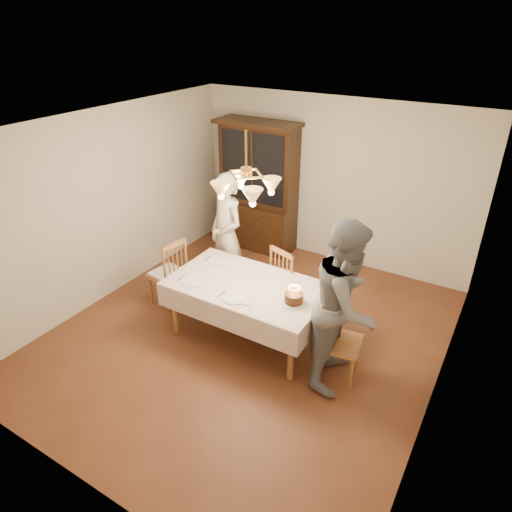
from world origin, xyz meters
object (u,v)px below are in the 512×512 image
Objects in this scene: elderly_woman at (227,235)px; birthday_cake at (294,299)px; dining_table at (247,289)px; china_hutch at (258,189)px; chair_far_side at (290,283)px.

elderly_woman is 1.70m from birthday_cake.
china_hutch is (-1.20, 2.25, 0.36)m from dining_table.
china_hutch is at bearing 129.93° from elderly_woman.
chair_far_side is 1.12m from elderly_woman.
elderly_woman is 5.96× the size of birthday_cake.
dining_table is at bearing -105.33° from chair_far_side.
birthday_cake reaches higher than dining_table.
china_hutch is 2.99m from birthday_cake.
elderly_woman is (-0.82, 0.77, 0.21)m from dining_table.
birthday_cake is (1.86, -2.33, -0.22)m from china_hutch.
chair_far_side is 1.01m from birthday_cake.
elderly_woman is at bearing 150.34° from birthday_cake.
chair_far_side reaches higher than dining_table.
dining_table is 0.81m from chair_far_side.
china_hutch reaches higher than birthday_cake.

